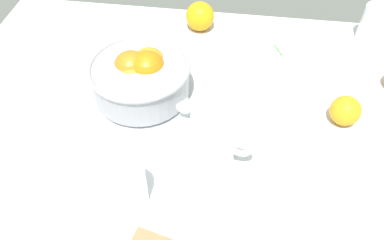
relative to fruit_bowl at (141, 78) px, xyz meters
The scene contains 8 objects.
ground_plane 20.75cm from the fruit_bowl, 29.45° to the right, with size 132.02×97.27×3.00cm, color silver.
fruit_bowl is the anchor object (origin of this frame).
juice_pitcher 24.38cm from the fruit_bowl, 43.46° to the right, with size 15.75×11.48×16.66cm.
juice_glass 29.32cm from the fruit_bowl, 82.11° to the right, with size 7.31×7.31×9.88cm.
second_glass 66.42cm from the fruit_bowl, 27.56° to the left, with size 8.24×8.24×10.34cm.
loose_orange_1 47.33cm from the fruit_bowl, ahead, with size 6.89×6.89×6.89cm, color orange.
loose_orange_2 31.60cm from the fruit_bowl, 71.03° to the left, with size 8.24×8.24×8.24cm, color orange.
herb_sprig_0 40.36cm from the fruit_bowl, 34.16° to the left, with size 2.65×5.42×0.80cm.
Camera 1 is at (4.30, -55.68, 66.03)cm, focal length 35.82 mm.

